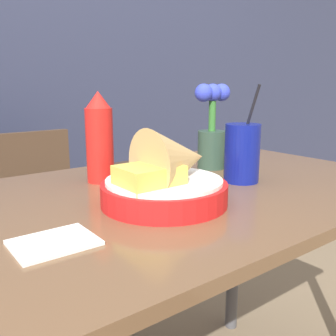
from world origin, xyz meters
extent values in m
cube|color=#2D334C|center=(0.00, 1.12, 1.30)|extent=(7.00, 0.06, 2.60)
cube|color=brown|center=(0.00, 0.00, 0.76)|extent=(1.19, 0.72, 0.02)
cylinder|color=#4C4C51|center=(0.54, 0.30, 0.37)|extent=(0.05, 0.05, 0.75)
cylinder|color=#473323|center=(0.04, 0.45, 0.21)|extent=(0.03, 0.03, 0.41)
cylinder|color=#473323|center=(0.04, 0.81, 0.21)|extent=(0.03, 0.03, 0.41)
cube|color=#473323|center=(-0.14, 0.63, 0.42)|extent=(0.40, 0.40, 0.02)
cube|color=#473323|center=(-0.14, 0.82, 0.63)|extent=(0.40, 0.03, 0.40)
cylinder|color=red|center=(-0.10, -0.07, 0.79)|extent=(0.26, 0.26, 0.05)
cylinder|color=white|center=(-0.10, -0.07, 0.82)|extent=(0.24, 0.24, 0.01)
cone|color=tan|center=(-0.07, -0.07, 0.86)|extent=(0.14, 0.14, 0.14)
cube|color=#E5C14C|center=(-0.15, -0.09, 0.84)|extent=(0.12, 0.09, 0.04)
cylinder|color=red|center=(-0.12, 0.17, 0.86)|extent=(0.07, 0.07, 0.19)
cone|color=red|center=(-0.12, 0.17, 0.98)|extent=(0.06, 0.06, 0.04)
cylinder|color=navy|center=(0.17, -0.05, 0.84)|extent=(0.09, 0.09, 0.15)
cylinder|color=black|center=(0.17, -0.05, 0.83)|extent=(0.08, 0.08, 0.12)
cylinder|color=black|center=(0.18, -0.05, 0.91)|extent=(0.01, 0.07, 0.21)
cylinder|color=#2D4738|center=(0.22, 0.12, 0.83)|extent=(0.08, 0.08, 0.11)
cylinder|color=#33722D|center=(0.22, 0.12, 0.93)|extent=(0.02, 0.02, 0.10)
sphere|color=blue|center=(0.22, 0.12, 0.99)|extent=(0.05, 0.05, 0.05)
sphere|color=blue|center=(0.18, 0.12, 0.99)|extent=(0.05, 0.05, 0.05)
sphere|color=blue|center=(0.25, 0.12, 0.99)|extent=(0.05, 0.05, 0.05)
cube|color=white|center=(-0.36, -0.13, 0.77)|extent=(0.12, 0.10, 0.01)
camera|label=1|loc=(-0.54, -0.67, 1.01)|focal=40.00mm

